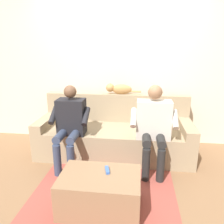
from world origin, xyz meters
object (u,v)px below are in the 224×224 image
coffee_table (100,192)px  person_right_seated (70,122)px  remote_blue (107,170)px  couch (115,134)px  person_left_seated (154,124)px  cat_on_backrest (118,89)px

coffee_table → person_right_seated: person_right_seated is taller
person_right_seated → remote_blue: size_ratio=8.36×
couch → person_left_seated: (-0.57, 0.43, 0.35)m
cat_on_backrest → person_right_seated: bearing=51.0°
couch → remote_blue: bearing=92.9°
coffee_table → person_left_seated: bearing=-123.1°
coffee_table → cat_on_backrest: bearing=-90.9°
person_right_seated → cat_on_backrest: bearing=-129.0°
couch → remote_blue: 1.22m
coffee_table → couch: bearing=-90.0°
couch → person_left_seated: bearing=142.5°
couch → person_right_seated: person_right_seated is taller
couch → coffee_table: size_ratio=2.85×
person_left_seated → cat_on_backrest: person_left_seated is taller
couch → cat_on_backrest: bearing=-95.1°
remote_blue → couch: bearing=168.3°
person_right_seated → couch: bearing=-142.4°
couch → remote_blue: (-0.06, 1.21, 0.10)m
cat_on_backrest → remote_blue: (-0.04, 1.51, -0.57)m
person_right_seated → remote_blue: 1.03m
couch → person_left_seated: size_ratio=2.01×
couch → person_right_seated: size_ratio=2.06×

